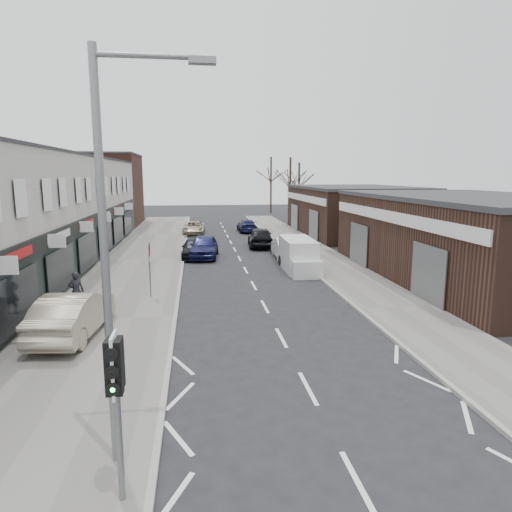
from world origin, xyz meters
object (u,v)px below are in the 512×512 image
object	(u,v)px
traffic_light	(116,379)
street_lamp	(113,241)
parked_car_right_b	(260,237)
parked_car_left_a	(204,246)
parked_car_right_c	(247,226)
parked_car_right_a	(286,247)
parked_car_left_c	(194,228)
sedan_on_pavement	(73,314)
parked_car_left_b	(195,249)
white_van	(298,255)
pedestrian	(76,291)
warning_sign	(150,253)

from	to	relation	value
traffic_light	street_lamp	distance (m)	2.52
parked_car_right_b	parked_car_left_a	bearing A→B (deg)	46.92
traffic_light	parked_car_right_c	bearing A→B (deg)	80.41
parked_car_right_a	parked_car_left_c	bearing A→B (deg)	-63.23
parked_car_left_c	parked_car_right_c	distance (m)	5.50
sedan_on_pavement	parked_car_right_a	xyz separation A→B (m)	(10.73, 14.97, -0.17)
parked_car_right_a	parked_car_right_b	xyz separation A→B (m)	(-1.10, 5.14, 0.06)
parked_car_left_c	parked_car_left_b	bearing A→B (deg)	-86.62
white_van	sedan_on_pavement	xyz separation A→B (m)	(-10.68, -10.66, -0.00)
traffic_light	parked_car_right_a	world-z (taller)	traffic_light
white_van	parked_car_right_b	world-z (taller)	white_van
traffic_light	parked_car_left_c	bearing A→B (deg)	88.19
street_lamp	parked_car_left_a	world-z (taller)	street_lamp
sedan_on_pavement	parked_car_right_a	distance (m)	18.42
traffic_light	pedestrian	xyz separation A→B (m)	(-3.67, 12.00, -1.43)
parked_car_right_c	parked_car_right_b	bearing A→B (deg)	89.93
parked_car_left_b	parked_car_left_c	size ratio (longest dim) A/B	1.00
traffic_light	parked_car_left_c	xyz separation A→B (m)	(1.20, 38.04, -1.79)
white_van	parked_car_left_c	world-z (taller)	white_van
traffic_light	pedestrian	bearing A→B (deg)	107.01
street_lamp	parked_car_right_b	size ratio (longest dim) A/B	1.67
parked_car_right_c	pedestrian	bearing A→B (deg)	69.15
parked_car_right_a	pedestrian	bearing A→B (deg)	48.39
white_van	traffic_light	bearing A→B (deg)	-109.41
sedan_on_pavement	parked_car_right_a	size ratio (longest dim) A/B	1.07
warning_sign	sedan_on_pavement	size ratio (longest dim) A/B	0.55
parked_car_left_a	parked_car_right_b	xyz separation A→B (m)	(4.66, 4.28, 0.01)
parked_car_left_c	warning_sign	bearing A→B (deg)	-91.61
sedan_on_pavement	parked_car_right_b	size ratio (longest dim) A/B	1.02
traffic_light	street_lamp	bearing A→B (deg)	95.88
parked_car_right_a	street_lamp	bearing A→B (deg)	73.08
traffic_light	parked_car_right_b	bearing A→B (deg)	77.19
parked_car_right_a	sedan_on_pavement	bearing A→B (deg)	56.47
white_van	parked_car_right_b	size ratio (longest dim) A/B	1.06
pedestrian	parked_car_left_b	distance (m)	13.79
pedestrian	sedan_on_pavement	bearing A→B (deg)	97.30
parked_car_right_a	parked_car_left_a	bearing A→B (deg)	-6.38
parked_car_right_b	parked_car_right_c	size ratio (longest dim) A/B	1.08
white_van	parked_car_left_a	distance (m)	7.69
parked_car_right_a	traffic_light	bearing A→B (deg)	74.25
parked_car_left_b	parked_car_right_b	xyz separation A→B (m)	(5.32, 4.16, 0.17)
parked_car_left_a	parked_car_left_b	xyz separation A→B (m)	(-0.66, 0.13, -0.15)
traffic_light	parked_car_left_c	distance (m)	38.10
traffic_light	warning_sign	distance (m)	14.04
pedestrian	street_lamp	bearing A→B (deg)	103.85
parked_car_right_a	parked_car_right_b	distance (m)	5.26
traffic_light	white_van	bearing A→B (deg)	68.68
white_van	parked_car_right_c	xyz separation A→B (m)	(-1.04, 19.49, -0.29)
parked_car_right_a	white_van	bearing A→B (deg)	91.35
pedestrian	parked_car_right_a	distance (m)	16.45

